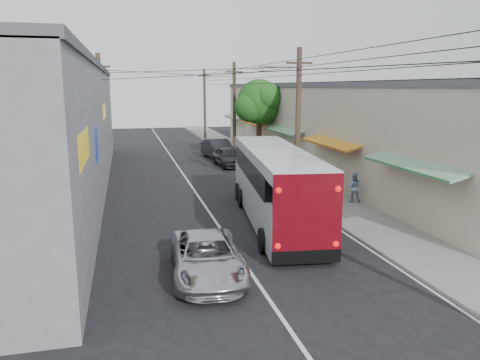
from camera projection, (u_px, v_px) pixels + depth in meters
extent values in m
plane|color=black|center=(284.00, 321.00, 12.15)|extent=(120.00, 120.00, 0.00)
cube|color=slate|center=(278.00, 173.00, 32.70)|extent=(3.00, 80.00, 0.12)
cube|color=beige|center=(328.00, 127.00, 35.08)|extent=(6.00, 40.00, 6.00)
cube|color=#4C4C51|center=(329.00, 85.00, 34.48)|extent=(6.20, 40.00, 0.30)
cube|color=#1B7934|center=(416.00, 164.00, 19.09)|extent=(1.39, 6.00, 0.46)
cube|color=#C94F17|center=(332.00, 142.00, 26.71)|extent=(1.39, 6.00, 0.46)
cube|color=#1B7934|center=(286.00, 130.00, 34.33)|extent=(1.39, 6.00, 0.46)
cube|color=#C94F17|center=(256.00, 122.00, 41.95)|extent=(1.39, 6.00, 0.46)
cube|color=#1B7934|center=(236.00, 116.00, 49.57)|extent=(1.39, 6.00, 0.46)
cube|color=gray|center=(40.00, 131.00, 26.62)|extent=(7.00, 36.00, 7.00)
cube|color=#4C4C51|center=(35.00, 66.00, 25.92)|extent=(7.20, 36.00, 0.30)
cube|color=yellow|center=(82.00, 147.00, 13.96)|extent=(0.12, 3.50, 1.00)
cube|color=#1433A5|center=(95.00, 144.00, 19.79)|extent=(0.12, 2.20, 1.40)
cube|color=yellow|center=(103.00, 111.00, 29.14)|extent=(0.12, 4.00, 0.90)
cylinder|color=#473828|center=(298.00, 125.00, 24.96)|extent=(0.28, 0.28, 8.00)
cube|color=#473828|center=(299.00, 63.00, 24.34)|extent=(1.40, 0.12, 0.12)
cylinder|color=#473828|center=(234.00, 111.00, 39.25)|extent=(0.28, 0.28, 8.00)
cube|color=#473828|center=(234.00, 72.00, 38.62)|extent=(1.40, 0.12, 0.12)
cylinder|color=#473828|center=(205.00, 104.00, 53.54)|extent=(0.28, 0.28, 8.00)
cube|color=#473828|center=(204.00, 76.00, 52.91)|extent=(1.40, 0.12, 0.12)
cylinder|color=#473828|center=(101.00, 119.00, 29.20)|extent=(0.28, 0.28, 8.00)
cube|color=#473828|center=(98.00, 67.00, 28.57)|extent=(1.40, 0.12, 0.12)
cylinder|color=#59595E|center=(279.00, 67.00, 24.12)|extent=(2.20, 0.10, 0.10)
cube|color=#59595E|center=(259.00, 68.00, 23.88)|extent=(0.50, 0.18, 0.12)
cylinder|color=#3F2B19|center=(259.00, 137.00, 38.11)|extent=(0.44, 0.44, 4.00)
sphere|color=#154B14|center=(259.00, 102.00, 37.56)|extent=(3.60, 3.60, 3.60)
sphere|color=#154B14|center=(269.00, 109.00, 38.48)|extent=(2.60, 2.60, 2.60)
sphere|color=#154B14|center=(250.00, 107.00, 37.05)|extent=(2.40, 2.40, 2.40)
sphere|color=#154B14|center=(268.00, 97.00, 36.62)|extent=(2.20, 2.20, 2.20)
sphere|color=#154B14|center=(253.00, 99.00, 38.31)|extent=(2.00, 2.00, 2.00)
cube|color=silver|center=(275.00, 198.00, 20.93)|extent=(3.73, 11.46, 1.78)
cube|color=black|center=(273.00, 168.00, 21.13)|extent=(3.52, 9.60, 0.94)
cube|color=silver|center=(276.00, 155.00, 20.54)|extent=(3.73, 11.46, 0.47)
cube|color=#650910|center=(308.00, 215.00, 15.27)|extent=(2.32, 0.37, 2.72)
cube|color=black|center=(306.00, 257.00, 15.56)|extent=(2.34, 0.39, 0.47)
sphere|color=red|center=(278.00, 246.00, 15.34)|extent=(0.21, 0.21, 0.21)
sphere|color=red|center=(336.00, 244.00, 15.56)|extent=(0.21, 0.21, 0.21)
sphere|color=red|center=(279.00, 190.00, 14.97)|extent=(0.21, 0.21, 0.21)
sphere|color=red|center=(338.00, 189.00, 15.19)|extent=(0.21, 0.21, 0.21)
cylinder|color=black|center=(263.00, 240.00, 17.08)|extent=(0.40, 0.97, 0.94)
cylinder|color=black|center=(326.00, 238.00, 17.34)|extent=(0.40, 0.97, 0.94)
cylinder|color=black|center=(242.00, 198.00, 23.65)|extent=(0.40, 0.97, 0.94)
cylinder|color=black|center=(287.00, 196.00, 23.92)|extent=(0.40, 0.97, 0.94)
cylinder|color=black|center=(238.00, 192.00, 25.02)|extent=(0.40, 0.97, 0.94)
cylinder|color=black|center=(281.00, 191.00, 25.29)|extent=(0.40, 0.97, 0.94)
imported|color=silver|center=(207.00, 257.00, 14.89)|extent=(2.50, 4.89, 1.32)
imported|color=gray|center=(286.00, 182.00, 25.43)|extent=(3.25, 6.35, 1.76)
imported|color=#232328|center=(228.00, 157.00, 35.74)|extent=(2.01, 4.42, 1.47)
imported|color=black|center=(218.00, 149.00, 39.54)|extent=(2.38, 5.16, 1.64)
imported|color=pink|center=(322.00, 189.00, 22.88)|extent=(0.80, 0.65, 1.88)
imported|color=#8199BB|center=(354.00, 187.00, 24.10)|extent=(0.91, 0.82, 1.54)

